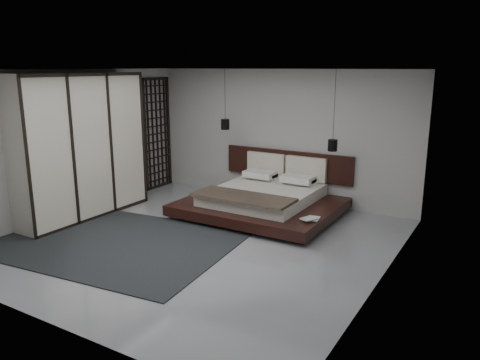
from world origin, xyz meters
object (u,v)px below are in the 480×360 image
Objects in this scene: lattice_screen at (157,134)px; wardrobe at (81,147)px; pendant_left at (225,124)px; pendant_right at (333,145)px; bed at (264,199)px; rug at (113,242)px.

wardrobe reaches higher than lattice_screen.
pendant_left and pendant_right have the same top height.
bed is at bearing -158.45° from pendant_right.
rug is at bearing -93.82° from pendant_left.
lattice_screen is 0.89× the size of bed.
bed is at bearing -21.55° from pendant_left.
bed is 1.87m from pendant_left.
bed is 1.70m from pendant_right.
lattice_screen is at bearing 118.31° from rug.
rug is at bearing -27.23° from wardrobe.
wardrobe is (-1.71, -2.40, -0.28)m from pendant_left.
lattice_screen is 3.91m from rug.
pendant_left is 0.84× the size of pendant_right.
pendant_right reaches higher than lattice_screen.
bed is 3.65m from wardrobe.
lattice_screen is 2.49m from wardrobe.
wardrobe is 0.71× the size of rug.
bed is 1.05× the size of wardrobe.
lattice_screen is 0.66× the size of rug.
pendant_right is 0.38× the size of rug.
pendant_right reaches higher than wardrobe.
lattice_screen reaches higher than bed.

